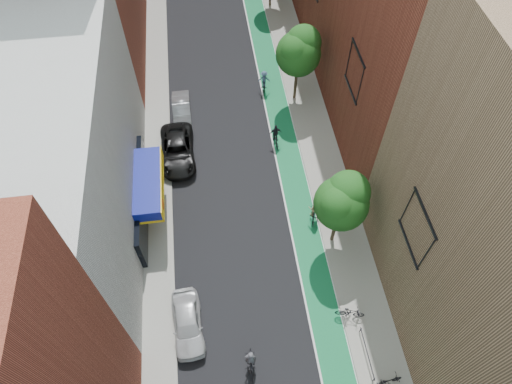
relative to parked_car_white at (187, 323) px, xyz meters
name	(u,v)px	position (x,y,z in m)	size (l,w,h in m)	color
bike_lane	(272,85)	(8.25, 20.76, -0.73)	(2.00, 68.00, 0.01)	#126736
sidewalk_left	(157,94)	(-1.75, 20.76, -0.66)	(2.00, 68.00, 0.15)	gray
sidewalk_right	(300,81)	(10.75, 20.76, -0.66)	(3.00, 68.00, 0.15)	gray
building_left_white	(56,163)	(-6.75, 8.76, 5.27)	(8.00, 20.00, 12.00)	silver
tree_near	(343,201)	(9.89, 4.78, 3.92)	(3.40, 3.36, 6.42)	#332619
tree_mid	(299,51)	(9.89, 18.78, 4.16)	(3.55, 3.53, 6.74)	#332619
parked_car_white	(187,323)	(0.00, 0.00, 0.00)	(1.73, 4.30, 1.46)	silver
parked_car_black	(178,150)	(-0.15, 13.54, 0.02)	(2.50, 5.42, 1.51)	black
parked_car_silver	(182,110)	(0.31, 17.96, -0.06)	(1.42, 4.06, 1.34)	gray
cyclist_lead	(251,362)	(3.41, -2.69, -0.02)	(0.75, 1.85, 2.11)	black
cyclist_lane_near	(314,211)	(8.95, 6.69, 0.10)	(0.91, 1.77, 1.99)	black
cyclist_lane_mid	(276,137)	(7.45, 13.92, -0.03)	(0.94, 1.73, 1.91)	black
cyclist_lane_far	(264,82)	(7.45, 20.21, 0.08)	(1.09, 1.91, 1.90)	black
parked_bike_near	(388,381)	(10.75, -4.63, -0.14)	(0.59, 1.70, 0.89)	black
parked_bike_mid	(350,313)	(9.65, -0.61, -0.05)	(0.50, 1.76, 1.06)	black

